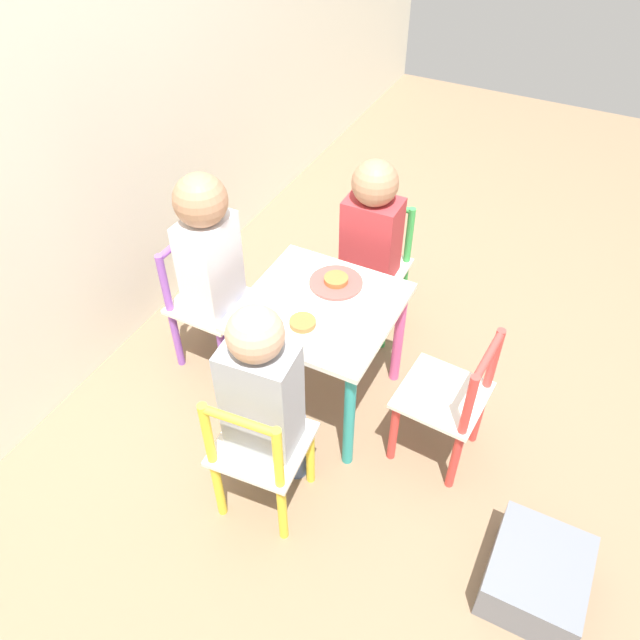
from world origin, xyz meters
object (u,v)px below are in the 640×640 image
object	(u,v)px
plate_right	(336,282)
storage_bin	(536,575)
chair_yellow	(259,454)
chair_purple	(207,304)
kids_table	(320,323)
chair_red	(449,402)
chair_green	(373,270)
child_right	(370,237)
child_back	(213,258)
plate_left	(303,325)
child_left	(264,394)

from	to	relation	value
plate_right	storage_bin	xyz separation A→B (m)	(-0.48, -0.86, -0.39)
chair_yellow	chair_purple	size ratio (longest dim) A/B	1.00
kids_table	chair_red	xyz separation A→B (m)	(-0.03, -0.47, -0.11)
chair_green	plate_right	size ratio (longest dim) A/B	2.90
child_right	chair_yellow	bearing A→B (deg)	-87.75
kids_table	chair_green	size ratio (longest dim) A/B	0.93
chair_green	child_back	distance (m)	0.66
chair_purple	chair_red	bearing A→B (deg)	-91.57
chair_green	plate_right	distance (m)	0.41
kids_table	chair_purple	size ratio (longest dim) A/B	0.93
chair_purple	storage_bin	size ratio (longest dim) A/B	1.75
kids_table	child_back	bearing A→B (deg)	89.18
plate_right	plate_left	xyz separation A→B (m)	(-0.24, 0.00, -0.00)
child_left	storage_bin	bearing A→B (deg)	178.28
chair_purple	plate_right	world-z (taller)	chair_purple
plate_right	storage_bin	world-z (taller)	plate_right
chair_yellow	chair_purple	xyz separation A→B (m)	(0.48, 0.51, 0.00)
chair_yellow	child_left	bearing A→B (deg)	-90.00
chair_green	chair_purple	bearing A→B (deg)	-135.78
plate_left	storage_bin	bearing A→B (deg)	-105.89
child_left	plate_right	distance (m)	0.53
kids_table	chair_yellow	distance (m)	0.49
chair_green	child_left	world-z (taller)	child_left
kids_table	chair_green	world-z (taller)	chair_green
chair_purple	chair_red	distance (m)	0.95
chair_yellow	chair_purple	bearing A→B (deg)	-47.89
child_right	plate_right	world-z (taller)	child_right
child_back	child_right	bearing A→B (deg)	-44.37
kids_table	child_right	size ratio (longest dim) A/B	0.65
kids_table	plate_right	xyz separation A→B (m)	(0.12, 0.00, 0.09)
child_back	kids_table	bearing A→B (deg)	-90.00
kids_table	chair_red	world-z (taller)	chair_red
chair_yellow	child_left	xyz separation A→B (m)	(0.06, 0.01, 0.20)
child_back	storage_bin	bearing A→B (deg)	-105.32
child_back	storage_bin	xyz separation A→B (m)	(-0.37, -1.28, -0.42)
chair_green	chair_purple	world-z (taller)	same
kids_table	child_right	world-z (taller)	child_right
chair_yellow	child_back	size ratio (longest dim) A/B	0.65
plate_left	child_right	bearing A→B (deg)	0.58
kids_table	child_back	xyz separation A→B (m)	(0.01, 0.41, 0.12)
chair_yellow	chair_purple	world-z (taller)	same
child_right	chair_red	bearing A→B (deg)	-43.75
child_right	child_back	distance (m)	0.58
child_left	child_back	xyz separation A→B (m)	(0.42, 0.45, 0.03)
chair_red	child_left	world-z (taller)	child_left
kids_table	chair_red	bearing A→B (deg)	-93.97
chair_red	plate_right	xyz separation A→B (m)	(0.15, 0.47, 0.20)
kids_table	chair_red	distance (m)	0.49
kids_table	child_left	size ratio (longest dim) A/B	0.62
chair_red	plate_left	world-z (taller)	chair_red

